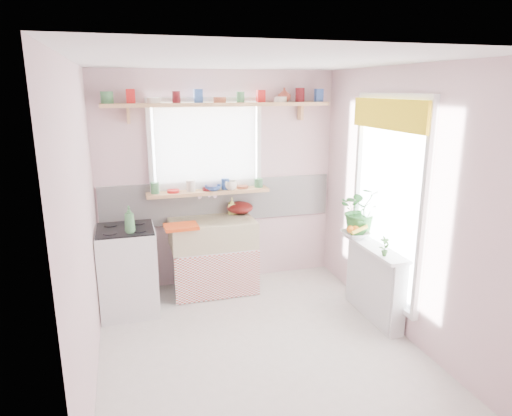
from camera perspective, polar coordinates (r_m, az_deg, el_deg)
name	(u,v)px	position (r m, az deg, el deg)	size (l,w,h in m)	color
room	(294,178)	(4.85, 4.83, 3.72)	(3.20, 3.20, 3.20)	silver
sink_unit	(213,255)	(5.29, -5.37, -5.92)	(0.95, 0.65, 1.11)	white
cooker	(128,270)	(4.97, -15.71, -7.46)	(0.58, 0.58, 0.93)	white
radiator_ledge	(375,281)	(4.84, 14.60, -8.81)	(0.22, 0.95, 0.78)	white
windowsill	(209,192)	(5.26, -5.95, 2.01)	(1.40, 0.22, 0.04)	tan
pine_shelf	(220,104)	(5.16, -4.55, 12.78)	(2.52, 0.24, 0.04)	tan
shelf_crockery	(220,97)	(5.16, -4.56, 13.61)	(2.47, 0.11, 0.12)	#3F7F4C
sill_crockery	(207,186)	(5.25, -6.16, 2.80)	(1.35, 0.11, 0.12)	#3F7F4C
dish_tray	(181,227)	(4.92, -9.34, -2.31)	(0.35, 0.26, 0.04)	#E34614
colander	(240,208)	(5.41, -2.03, 0.05)	(0.31, 0.31, 0.14)	#59110F
jade_plant	(361,210)	(4.98, 13.05, -0.23)	(0.48, 0.41, 0.53)	#2B6C2D
fruit_bowl	(355,235)	(4.89, 12.30, -3.28)	(0.28, 0.28, 0.07)	silver
herb_pot	(385,246)	(4.42, 15.79, -4.64)	(0.10, 0.07, 0.19)	#366A2A
soap_bottle_sink	(232,206)	(5.38, -3.01, 0.26)	(0.09, 0.09, 0.20)	#E6EA68
sill_cup	(231,185)	(5.24, -3.14, 2.83)	(0.13, 0.13, 0.11)	white
sill_bowl	(213,188)	(5.24, -5.40, 2.52)	(0.19, 0.19, 0.06)	#30509C
shelf_vase	(284,95)	(5.43, 3.55, 13.95)	(0.15, 0.15, 0.16)	#AA4634
cooker_bottle	(129,219)	(4.63, -15.54, -1.38)	(0.10, 0.10, 0.27)	#43864D
fruit	(356,229)	(4.88, 12.36, -2.59)	(0.20, 0.14, 0.10)	orange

